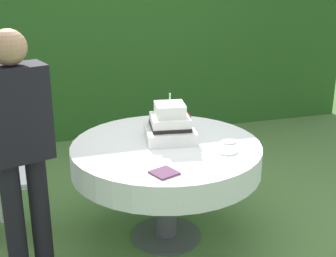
% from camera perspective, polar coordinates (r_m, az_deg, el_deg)
% --- Properties ---
extents(ground_plane, '(20.00, 20.00, 0.00)m').
position_cam_1_polar(ground_plane, '(3.64, -0.21, -12.74)').
color(ground_plane, '#547A3D').
extents(foliage_hedge, '(5.95, 0.68, 2.68)m').
position_cam_1_polar(foliage_hedge, '(5.61, -7.94, 13.21)').
color(foliage_hedge, '#28561E').
rests_on(foliage_hedge, ground_plane).
extents(cake_table, '(1.32, 1.32, 0.73)m').
position_cam_1_polar(cake_table, '(3.34, -0.22, -3.55)').
color(cake_table, '#4C4C51').
rests_on(cake_table, ground_plane).
extents(wedding_cake, '(0.39, 0.38, 0.34)m').
position_cam_1_polar(wedding_cake, '(3.36, 0.29, 0.36)').
color(wedding_cake, white).
rests_on(wedding_cake, cake_table).
extents(serving_plate_near, '(0.14, 0.14, 0.01)m').
position_cam_1_polar(serving_plate_near, '(3.19, 7.02, -2.71)').
color(serving_plate_near, white).
rests_on(serving_plate_near, cake_table).
extents(serving_plate_far, '(0.10, 0.10, 0.01)m').
position_cam_1_polar(serving_plate_far, '(3.36, 7.25, -1.56)').
color(serving_plate_far, white).
rests_on(serving_plate_far, cake_table).
extents(napkin_stack, '(0.18, 0.18, 0.01)m').
position_cam_1_polar(napkin_stack, '(2.86, -0.45, -5.32)').
color(napkin_stack, '#603856').
rests_on(napkin_stack, cake_table).
extents(garden_chair, '(0.47, 0.47, 0.89)m').
position_cam_1_polar(garden_chair, '(3.68, -17.96, -3.86)').
color(garden_chair, white).
rests_on(garden_chair, ground_plane).
extents(standing_person, '(0.40, 0.30, 1.60)m').
position_cam_1_polar(standing_person, '(2.87, -17.33, -2.05)').
color(standing_person, black).
rests_on(standing_person, ground_plane).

